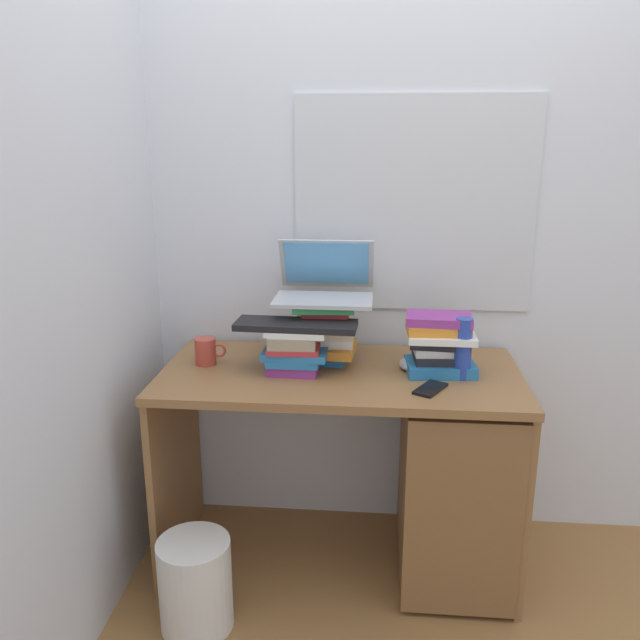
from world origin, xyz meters
TOP-DOWN VIEW (x-y plane):
  - ground_plane at (0.00, 0.00)m, footprint 6.00×6.00m
  - wall_back at (0.00, 0.35)m, footprint 6.00×0.06m
  - wall_left at (-0.78, 0.00)m, footprint 0.05×6.00m
  - desk at (0.32, -0.02)m, footprint 1.27×0.62m
  - book_stack_tall at (-0.07, 0.09)m, footprint 0.25×0.21m
  - book_stack_keyboard_riser at (-0.16, -0.02)m, footprint 0.23×0.16m
  - book_stack_side at (0.34, 0.02)m, footprint 0.25×0.19m
  - laptop at (-0.07, 0.16)m, footprint 0.35×0.31m
  - keyboard at (-0.15, -0.02)m, footprint 0.43×0.16m
  - computer_mouse at (0.24, 0.05)m, footprint 0.06×0.10m
  - mug at (-0.49, 0.03)m, footprint 0.12×0.08m
  - water_bottle at (0.42, -0.03)m, footprint 0.06×0.06m
  - cell_phone at (0.30, -0.15)m, footprint 0.13×0.15m
  - wastebasket at (-0.45, -0.39)m, footprint 0.24×0.24m

SIDE VIEW (x-z plane):
  - ground_plane at x=0.00m, z-range 0.00..0.00m
  - wastebasket at x=-0.45m, z-range 0.00..0.32m
  - desk at x=0.32m, z-range 0.03..0.81m
  - cell_phone at x=0.30m, z-range 0.77..0.78m
  - computer_mouse at x=0.24m, z-range 0.77..0.81m
  - mug at x=-0.49m, z-range 0.77..0.87m
  - book_stack_keyboard_riser at x=-0.16m, z-range 0.78..0.94m
  - book_stack_side at x=0.34m, z-range 0.77..0.98m
  - water_bottle at x=0.42m, z-range 0.77..0.99m
  - book_stack_tall at x=-0.07m, z-range 0.77..1.00m
  - keyboard at x=-0.15m, z-range 0.94..0.96m
  - laptop at x=-0.07m, z-range 0.95..1.16m
  - wall_left at x=-0.78m, z-range 0.00..2.60m
  - wall_back at x=0.00m, z-range 0.00..2.60m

